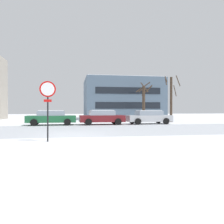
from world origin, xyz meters
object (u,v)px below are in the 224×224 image
(parked_car_green, at_px, (51,117))
(stop_sign, at_px, (48,99))
(parked_car_silver, at_px, (149,117))
(parked_car_maroon, at_px, (102,117))

(parked_car_green, bearing_deg, stop_sign, -85.39)
(parked_car_silver, bearing_deg, stop_sign, -127.47)
(parked_car_maroon, xyz_separation_m, parked_car_silver, (4.89, 0.16, -0.02))
(parked_car_maroon, bearing_deg, parked_car_green, 178.81)
(stop_sign, height_order, parked_car_silver, stop_sign)
(parked_car_maroon, bearing_deg, parked_car_silver, 1.93)
(stop_sign, height_order, parked_car_maroon, stop_sign)
(parked_car_maroon, relative_size, parked_car_silver, 0.96)
(stop_sign, distance_m, parked_car_green, 11.60)
(stop_sign, distance_m, parked_car_silver, 14.62)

